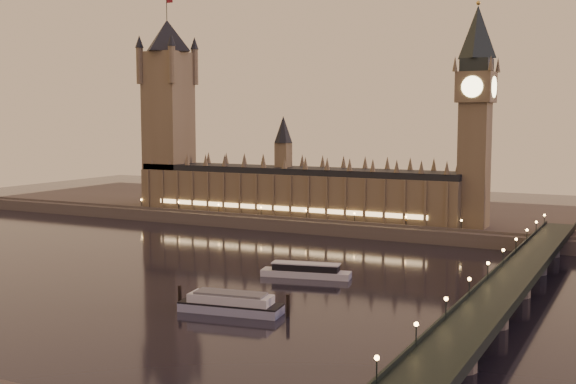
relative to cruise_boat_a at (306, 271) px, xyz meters
The scene contains 8 objects.
ground 23.50m from the cruise_boat_a, 144.18° to the right, with size 700.00×700.00×0.00m, color black.
far_embankment 151.72m from the cruise_boat_a, 85.83° to the left, with size 560.00×130.00×6.00m, color #423D35.
palace_of_westminster 124.03m from the cruise_boat_a, 118.84° to the left, with size 180.00×26.62×52.00m.
victoria_tower 186.71m from the cruise_boat_a, 142.32° to the left, with size 31.68×31.68×118.00m.
big_ben 128.62m from the cruise_boat_a, 71.92° to the left, with size 17.68×17.68×104.00m.
westminster_bridge 73.99m from the cruise_boat_a, 10.67° to the right, with size 13.20×260.00×15.30m.
cruise_boat_a is the anchor object (origin of this frame).
moored_barge 52.94m from the cruise_boat_a, 88.96° to the right, with size 35.18×13.21×6.52m.
Camera 1 is at (129.43, -216.08, 57.05)m, focal length 45.00 mm.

